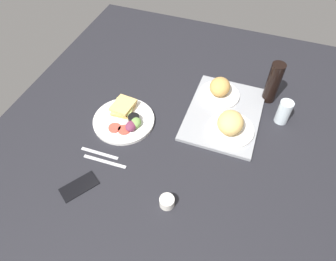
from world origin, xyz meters
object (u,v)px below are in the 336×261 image
serving_tray (224,113)px  drinking_glass (284,112)px  fork (100,153)px  cell_phone (79,186)px  bread_plate_near (220,90)px  soda_bottle (273,83)px  plate_with_salad (125,118)px  bread_plate_far (230,125)px  espresso_cup (167,202)px  knife (105,161)px

serving_tray → drinking_glass: drinking_glass is taller
fork → cell_phone: (16.93, 0.07, 0.15)cm
bread_plate_near → soda_bottle: bearing=107.5°
plate_with_salad → cell_phone: (37.59, -2.34, -1.32)cm
serving_tray → drinking_glass: 26.54cm
serving_tray → soda_bottle: (-17.78, 18.02, 9.75)cm
bread_plate_far → serving_tray: bearing=-156.3°
serving_tray → fork: (40.03, -44.42, -0.55)cm
cell_phone → espresso_cup: bearing=131.4°
serving_tray → plate_with_salad: 46.26cm
soda_bottle → plate_with_salad: bearing=-58.2°
espresso_cup → knife: 32.30cm
serving_tray → bread_plate_near: bearing=-153.4°
fork → cell_phone: 16.93cm
fork → soda_bottle: bearing=41.6°
drinking_glass → knife: drinking_glass is taller
plate_with_salad → soda_bottle: soda_bottle is taller
bread_plate_far → knife: (32.55, -45.01, -5.53)cm
plate_with_salad → knife: 23.76cm
serving_tray → cell_phone: serving_tray is taller
drinking_glass → fork: 83.51cm
bread_plate_far → espresso_cup: bread_plate_far is taller
plate_with_salad → drinking_glass: 72.00cm
serving_tray → drinking_glass: (-5.26, 25.53, 4.99)cm
soda_bottle → fork: bearing=-47.2°
drinking_glass → knife: 81.93cm
plate_with_salad → serving_tray: bearing=114.8°
cell_phone → knife: bearing=-161.9°
drinking_glass → fork: bearing=-57.1°
bread_plate_near → espresso_cup: 62.99cm
plate_with_salad → knife: bearing=3.8°
espresso_cup → soda_bottle: bearing=158.5°
serving_tray → knife: (43.03, -40.42, -0.55)cm
espresso_cup → knife: size_ratio=0.29×
fork → serving_tray: bearing=40.8°
serving_tray → bread_plate_near: 12.48cm
bread_plate_far → soda_bottle: bearing=154.6°
plate_with_salad → espresso_cup: bearing=44.6°
fork → knife: (3.00, 4.00, 0.00)cm
bread_plate_near → cell_phone: size_ratio=1.37×
bread_plate_far → cell_phone: size_ratio=1.44×
espresso_cup → drinking_glass: bearing=148.7°
knife → cell_phone: (13.93, -3.93, 0.15)cm
plate_with_salad → drinking_glass: (-24.63, 67.53, 4.07)cm
bread_plate_near → bread_plate_far: bread_plate_far is taller
soda_bottle → knife: (60.81, -58.44, -10.30)cm
soda_bottle → fork: (57.81, -62.44, -10.30)cm
bread_plate_far → soda_bottle: 31.65cm
bread_plate_near → bread_plate_far: (20.94, 9.84, 0.67)cm
plate_with_salad → soda_bottle: 71.14cm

